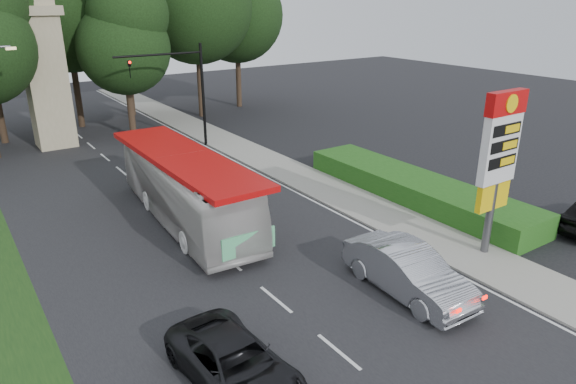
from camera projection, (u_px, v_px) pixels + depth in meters
ground at (349, 361)px, 15.25m from camera, size 120.00×120.00×0.00m
road_surface at (184, 223)px, 24.49m from camera, size 14.00×80.00×0.02m
sidewalk_right at (324, 187)px, 28.97m from camera, size 3.00×80.00×0.12m
hedge at (415, 188)px, 27.28m from camera, size 3.00×14.00×1.20m
gas_station_pylon at (499, 152)px, 20.07m from camera, size 2.10×0.45×6.85m
traffic_signal_mast at (185, 82)px, 35.07m from camera, size 6.10×0.35×7.20m
monument at (45, 74)px, 35.47m from camera, size 3.00×3.00×10.05m
tree_east_near at (121, 2)px, 43.46m from camera, size 8.12×8.12×15.95m
tree_monument_right at (122, 28)px, 36.96m from camera, size 6.72×6.72×13.20m
transit_bus at (186, 189)px, 24.22m from camera, size 3.58×12.07×3.32m
sedan_silver at (408, 271)px, 18.50m from camera, size 2.13×5.46×1.77m
suv_charcoal at (235, 364)px, 14.12m from camera, size 2.51×5.02×1.37m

